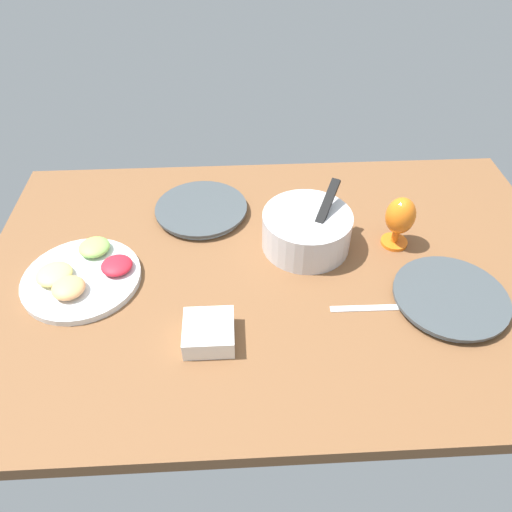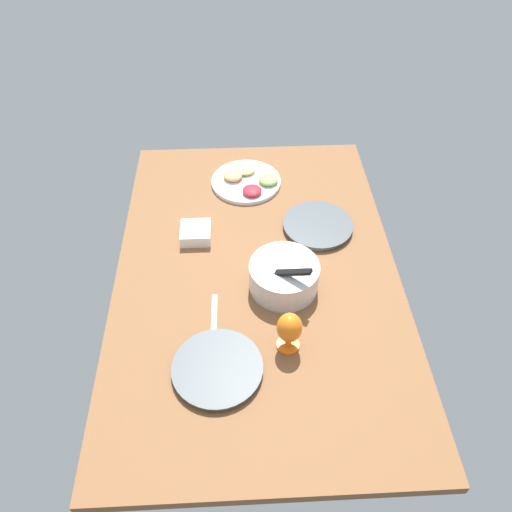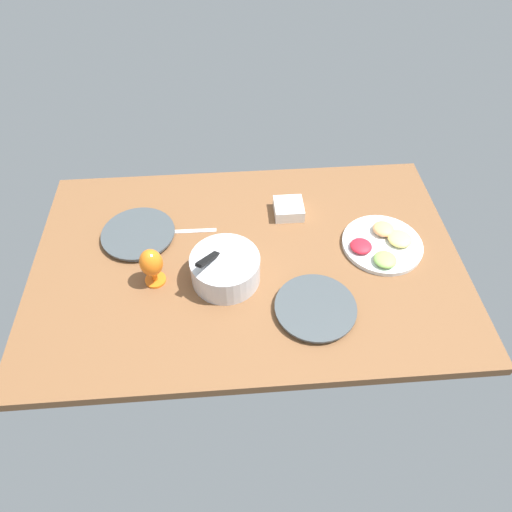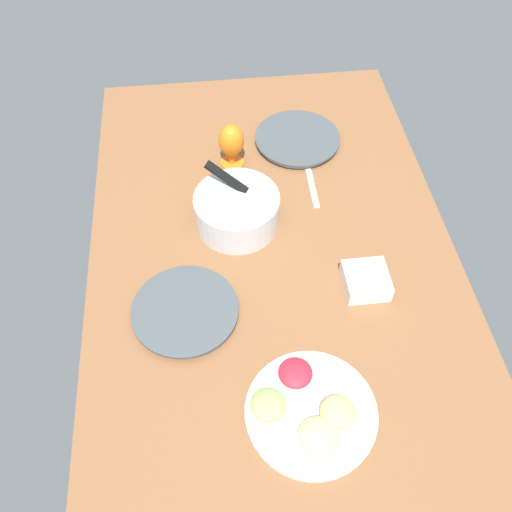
{
  "view_description": "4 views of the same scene",
  "coord_description": "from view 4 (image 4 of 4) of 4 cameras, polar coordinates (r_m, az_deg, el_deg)",
  "views": [
    {
      "loc": [
        -11.18,
        -94.41,
        91.57
      ],
      "look_at": [
        -6.15,
        0.68,
        4.05
      ],
      "focal_mm": 34.24,
      "sensor_mm": 36.0,
      "label": 1
    },
    {
      "loc": [
        122.51,
        -6.32,
        135.28
      ],
      "look_at": [
        -3.23,
        -0.24,
        4.05
      ],
      "focal_mm": 34.57,
      "sensor_mm": 36.0,
      "label": 2
    },
    {
      "loc": [
        5.31,
        112.76,
        129.25
      ],
      "look_at": [
        -3.02,
        2.82,
        4.05
      ],
      "focal_mm": 32.02,
      "sensor_mm": 36.0,
      "label": 3
    },
    {
      "loc": [
        -96.95,
        15.67,
        121.43
      ],
      "look_at": [
        -7.81,
        5.36,
        4.05
      ],
      "focal_mm": 37.87,
      "sensor_mm": 36.0,
      "label": 4
    }
  ],
  "objects": [
    {
      "name": "dinner_plate_right",
      "position": [
        1.86,
        4.39,
        12.18
      ],
      "size": [
        28.46,
        28.46,
        2.42
      ],
      "color": "silver",
      "rests_on": "ground_plane"
    },
    {
      "name": "mixing_bowl",
      "position": [
        1.57,
        -2.02,
        4.93
      ],
      "size": [
        24.63,
        24.63,
        17.19
      ],
      "color": "silver",
      "rests_on": "ground_plane"
    },
    {
      "name": "dinner_plate_left",
      "position": [
        1.42,
        -7.47,
        -5.81
      ],
      "size": [
        27.96,
        27.96,
        2.41
      ],
      "color": "silver",
      "rests_on": "ground_plane"
    },
    {
      "name": "square_bowl_white",
      "position": [
        1.48,
        11.55,
        -2.51
      ],
      "size": [
        11.69,
        11.69,
        5.04
      ],
      "color": "white",
      "rests_on": "ground_plane"
    },
    {
      "name": "ground_plane",
      "position": [
        1.58,
        1.61,
        1.08
      ],
      "size": [
        160.0,
        104.0,
        4.0
      ],
      "primitive_type": "cube",
      "color": "brown"
    },
    {
      "name": "hurricane_glass_orange",
      "position": [
        1.72,
        -2.63,
        11.91
      ],
      "size": [
        8.1,
        8.1,
        15.46
      ],
      "color": "orange",
      "rests_on": "ground_plane"
    },
    {
      "name": "fruit_platter",
      "position": [
        1.29,
        5.67,
        -16.0
      ],
      "size": [
        30.6,
        30.6,
        5.11
      ],
      "color": "silver",
      "rests_on": "ground_plane"
    },
    {
      "name": "fork_by_right_plate",
      "position": [
        1.72,
        5.96,
        7.34
      ],
      "size": [
        18.02,
        2.04,
        0.6
      ],
      "primitive_type": "cube",
      "rotation": [
        0.0,
        0.0,
        -0.01
      ],
      "color": "silver",
      "rests_on": "ground_plane"
    }
  ]
}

